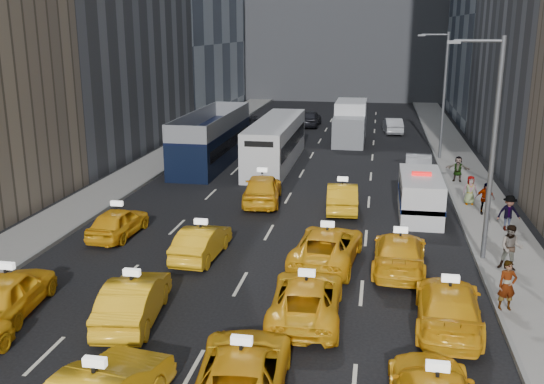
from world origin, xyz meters
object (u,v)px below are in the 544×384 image
at_px(nypd_van, 420,196).
at_px(city_bus, 276,143).
at_px(pedestrian_0, 507,285).
at_px(double_decker, 212,138).
at_px(box_truck, 350,122).

distance_m(nypd_van, city_bus, 13.95).
xyz_separation_m(city_bus, pedestrian_0, (11.42, -21.21, -0.54)).
bearing_deg(nypd_van, double_decker, 151.15).
bearing_deg(double_decker, pedestrian_0, -48.86).
xyz_separation_m(box_truck, pedestrian_0, (6.78, -30.82, -0.63)).
relative_size(nypd_van, city_bus, 0.45).
height_order(city_bus, pedestrian_0, city_bus).
relative_size(nypd_van, double_decker, 0.45).
xyz_separation_m(nypd_van, city_bus, (-9.21, 10.46, 0.52)).
height_order(nypd_van, double_decker, double_decker).
xyz_separation_m(double_decker, box_truck, (9.15, 9.84, -0.12)).
relative_size(double_decker, city_bus, 1.01).
xyz_separation_m(nypd_van, pedestrian_0, (2.21, -10.75, -0.01)).
bearing_deg(nypd_van, pedestrian_0, -70.51).
bearing_deg(city_bus, nypd_van, -46.64).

